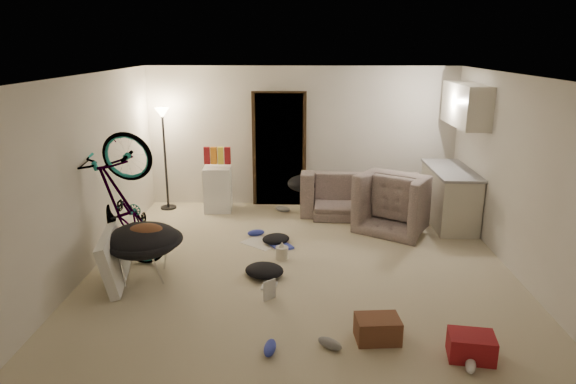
{
  "coord_description": "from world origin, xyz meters",
  "views": [
    {
      "loc": [
        -0.01,
        -6.13,
        2.87
      ],
      "look_at": [
        -0.18,
        0.6,
        0.92
      ],
      "focal_mm": 32.0,
      "sensor_mm": 36.0,
      "label": 1
    }
  ],
  "objects_px": {
    "tv_box": "(113,259)",
    "saucer_chair": "(143,247)",
    "drink_case_b": "(471,346)",
    "mini_fridge": "(218,189)",
    "sofa": "(358,197)",
    "juicer": "(282,252)",
    "drink_case_a": "(378,329)",
    "kitchen_counter": "(449,197)",
    "armchair": "(400,207)",
    "floor_lamp": "(164,137)",
    "bicycle": "(126,232)"
  },
  "relations": [
    {
      "from": "tv_box",
      "to": "saucer_chair",
      "type": "bearing_deg",
      "value": 16.32
    },
    {
      "from": "saucer_chair",
      "to": "drink_case_b",
      "type": "distance_m",
      "value": 3.95
    },
    {
      "from": "mini_fridge",
      "to": "sofa",
      "type": "bearing_deg",
      "value": -5.91
    },
    {
      "from": "mini_fridge",
      "to": "juicer",
      "type": "relative_size",
      "value": 3.16
    },
    {
      "from": "drink_case_b",
      "to": "juicer",
      "type": "relative_size",
      "value": 1.68
    },
    {
      "from": "saucer_chair",
      "to": "tv_box",
      "type": "distance_m",
      "value": 0.38
    },
    {
      "from": "drink_case_a",
      "to": "drink_case_b",
      "type": "xyz_separation_m",
      "value": [
        0.84,
        -0.28,
        -0.0
      ]
    },
    {
      "from": "sofa",
      "to": "saucer_chair",
      "type": "xyz_separation_m",
      "value": [
        -2.97,
        -2.66,
        0.13
      ]
    },
    {
      "from": "juicer",
      "to": "drink_case_b",
      "type": "bearing_deg",
      "value": -50.57
    },
    {
      "from": "kitchen_counter",
      "to": "drink_case_a",
      "type": "xyz_separation_m",
      "value": [
        -1.66,
        -3.56,
        -0.32
      ]
    },
    {
      "from": "sofa",
      "to": "drink_case_b",
      "type": "relative_size",
      "value": 4.7
    },
    {
      "from": "armchair",
      "to": "kitchen_counter",
      "type": "bearing_deg",
      "value": -131.91
    },
    {
      "from": "armchair",
      "to": "sofa",
      "type": "bearing_deg",
      "value": -15.86
    },
    {
      "from": "kitchen_counter",
      "to": "saucer_chair",
      "type": "bearing_deg",
      "value": -153.38
    },
    {
      "from": "mini_fridge",
      "to": "tv_box",
      "type": "distance_m",
      "value": 3.04
    },
    {
      "from": "saucer_chair",
      "to": "drink_case_a",
      "type": "relative_size",
      "value": 2.29
    },
    {
      "from": "sofa",
      "to": "drink_case_a",
      "type": "xyz_separation_m",
      "value": [
        -0.22,
        -4.01,
        -0.17
      ]
    },
    {
      "from": "tv_box",
      "to": "drink_case_a",
      "type": "xyz_separation_m",
      "value": [
        3.07,
        -1.18,
        -0.2
      ]
    },
    {
      "from": "mini_fridge",
      "to": "floor_lamp",
      "type": "bearing_deg",
      "value": 170.28
    },
    {
      "from": "bicycle",
      "to": "tv_box",
      "type": "height_order",
      "value": "bicycle"
    },
    {
      "from": "drink_case_b",
      "to": "bicycle",
      "type": "bearing_deg",
      "value": 161.88
    },
    {
      "from": "armchair",
      "to": "tv_box",
      "type": "bearing_deg",
      "value": 61.61
    },
    {
      "from": "bicycle",
      "to": "saucer_chair",
      "type": "distance_m",
      "value": 0.47
    },
    {
      "from": "floor_lamp",
      "to": "sofa",
      "type": "xyz_separation_m",
      "value": [
        3.39,
        -0.2,
        -1.02
      ]
    },
    {
      "from": "floor_lamp",
      "to": "kitchen_counter",
      "type": "distance_m",
      "value": 4.95
    },
    {
      "from": "saucer_chair",
      "to": "tv_box",
      "type": "relative_size",
      "value": 1.02
    },
    {
      "from": "armchair",
      "to": "mini_fridge",
      "type": "height_order",
      "value": "mini_fridge"
    },
    {
      "from": "armchair",
      "to": "mini_fridge",
      "type": "bearing_deg",
      "value": 18.46
    },
    {
      "from": "sofa",
      "to": "saucer_chair",
      "type": "bearing_deg",
      "value": 44.92
    },
    {
      "from": "drink_case_a",
      "to": "armchair",
      "type": "bearing_deg",
      "value": 71.21
    },
    {
      "from": "kitchen_counter",
      "to": "tv_box",
      "type": "bearing_deg",
      "value": -153.32
    },
    {
      "from": "floor_lamp",
      "to": "juicer",
      "type": "height_order",
      "value": "floor_lamp"
    },
    {
      "from": "mini_fridge",
      "to": "saucer_chair",
      "type": "bearing_deg",
      "value": -103.95
    },
    {
      "from": "drink_case_a",
      "to": "mini_fridge",
      "type": "bearing_deg",
      "value": 113.67
    },
    {
      "from": "kitchen_counter",
      "to": "sofa",
      "type": "relative_size",
      "value": 0.76
    },
    {
      "from": "saucer_chair",
      "to": "kitchen_counter",
      "type": "bearing_deg",
      "value": 26.62
    },
    {
      "from": "sofa",
      "to": "mini_fridge",
      "type": "distance_m",
      "value": 2.47
    },
    {
      "from": "tv_box",
      "to": "drink_case_a",
      "type": "relative_size",
      "value": 2.25
    },
    {
      "from": "mini_fridge",
      "to": "armchair",
      "type": "bearing_deg",
      "value": -17.86
    },
    {
      "from": "armchair",
      "to": "juicer",
      "type": "xyz_separation_m",
      "value": [
        -1.85,
        -1.33,
        -0.24
      ]
    },
    {
      "from": "tv_box",
      "to": "drink_case_b",
      "type": "relative_size",
      "value": 2.32
    },
    {
      "from": "kitchen_counter",
      "to": "bicycle",
      "type": "height_order",
      "value": "bicycle"
    },
    {
      "from": "juicer",
      "to": "armchair",
      "type": "bearing_deg",
      "value": 35.74
    },
    {
      "from": "kitchen_counter",
      "to": "juicer",
      "type": "bearing_deg",
      "value": -149.84
    },
    {
      "from": "armchair",
      "to": "bicycle",
      "type": "relative_size",
      "value": 0.57
    },
    {
      "from": "sofa",
      "to": "drink_case_a",
      "type": "bearing_deg",
      "value": 89.92
    },
    {
      "from": "kitchen_counter",
      "to": "mini_fridge",
      "type": "xyz_separation_m",
      "value": [
        -3.9,
        0.55,
        -0.04
      ]
    },
    {
      "from": "saucer_chair",
      "to": "drink_case_a",
      "type": "xyz_separation_m",
      "value": [
        2.75,
        -1.35,
        -0.29
      ]
    },
    {
      "from": "kitchen_counter",
      "to": "juicer",
      "type": "relative_size",
      "value": 5.98
    },
    {
      "from": "sofa",
      "to": "mini_fridge",
      "type": "bearing_deg",
      "value": 0.77
    }
  ]
}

